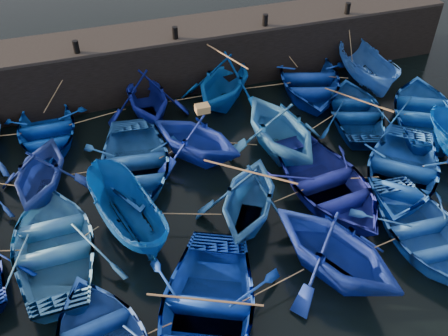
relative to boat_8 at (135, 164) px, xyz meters
name	(u,v)px	position (x,y,z in m)	size (l,w,h in m)	color
ground	(257,249)	(2.88, -4.61, -0.54)	(120.00, 120.00, 0.00)	black
quay_wall	(172,58)	(2.88, 5.89, 0.71)	(26.00, 2.50, 2.50)	black
quay_top	(170,31)	(2.88, 5.89, 2.02)	(26.00, 2.50, 0.12)	black
bollard_1	(76,47)	(-1.12, 4.99, 2.33)	(0.24, 0.24, 0.50)	black
bollard_2	(175,33)	(2.88, 4.99, 2.33)	(0.24, 0.24, 0.50)	black
bollard_3	(265,20)	(6.88, 4.99, 2.33)	(0.24, 0.24, 0.50)	black
bollard_4	(348,8)	(10.88, 4.99, 2.33)	(0.24, 0.24, 0.50)	black
boat_1	(46,130)	(-2.90, 3.15, -0.05)	(3.38, 4.73, 0.98)	#0536A9
boat_2	(146,95)	(1.20, 3.57, 0.49)	(3.39, 3.93, 2.07)	navy
boat_3	(224,80)	(4.55, 3.56, 0.60)	(3.73, 4.32, 2.28)	#0448AA
boat_4	(309,79)	(8.45, 3.36, 0.04)	(4.04, 5.65, 1.17)	navy
boat_5	(367,69)	(11.08, 2.93, 0.31)	(1.66, 4.40, 1.70)	#2758B0
boat_7	(40,171)	(-3.14, 0.10, 0.43)	(3.17, 3.68, 1.93)	navy
boat_8	(135,164)	(0.00, 0.00, 0.00)	(3.74, 5.23, 1.08)	#19529E
boat_9	(195,136)	(2.34, 0.26, 0.47)	(3.31, 3.84, 2.02)	#132B9F
boat_10	(280,127)	(5.43, -0.36, 0.64)	(3.88, 4.50, 2.37)	blue
boat_11	(356,110)	(9.27, 0.60, -0.06)	(3.31, 4.62, 0.96)	navy
boat_12	(424,111)	(11.83, -0.38, 0.00)	(3.73, 5.22, 1.08)	#0F4BA8
boat_14	(55,243)	(-2.96, -2.93, 0.00)	(3.73, 5.21, 1.08)	#3779CF
boat_15	(126,214)	(-0.72, -2.68, 0.28)	(1.59, 4.23, 1.64)	navy
boat_16	(249,197)	(3.05, -3.38, 0.49)	(3.37, 3.91, 2.06)	#1E5796
boat_17	(327,184)	(6.00, -3.14, 0.01)	(3.82, 5.34, 1.11)	navy
boat_18	(401,172)	(8.75, -3.38, 0.01)	(3.79, 5.29, 1.10)	blue
boat_22	(205,313)	(0.62, -6.68, 0.02)	(3.85, 5.38, 1.12)	#0B36B9
boat_23	(335,248)	(4.59, -6.18, 0.59)	(3.71, 4.30, 2.26)	#122D9C
boat_24	(423,232)	(7.82, -5.98, -0.05)	(3.42, 4.78, 0.99)	blue
wooden_crate	(202,109)	(2.64, 0.26, 1.62)	(0.49, 0.38, 0.27)	#9B7743
mooring_ropes	(212,133)	(3.02, 0.42, 0.34)	(16.85, 11.75, 2.10)	tan
loose_oars	(266,139)	(4.37, -1.47, 1.09)	(10.91, 12.31, 1.38)	#99724C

